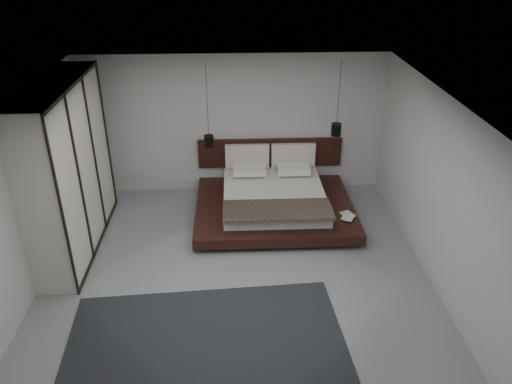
{
  "coord_description": "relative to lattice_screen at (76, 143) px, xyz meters",
  "views": [
    {
      "loc": [
        -0.0,
        -6.39,
        4.81
      ],
      "look_at": [
        0.36,
        1.2,
        0.82
      ],
      "focal_mm": 35.0,
      "sensor_mm": 36.0,
      "label": 1
    }
  ],
  "objects": [
    {
      "name": "book_lower",
      "position": [
        4.88,
        -1.22,
        -1.02
      ],
      "size": [
        0.29,
        0.32,
        0.02
      ],
      "primitive_type": "imported",
      "rotation": [
        0.0,
        0.0,
        0.43
      ],
      "color": "#99724C",
      "rests_on": "bed"
    },
    {
      "name": "rug",
      "position": [
        2.54,
        -4.15,
        -1.29
      ],
      "size": [
        3.8,
        2.82,
        0.02
      ],
      "primitive_type": "cube",
      "rotation": [
        0.0,
        0.0,
        0.06
      ],
      "color": "black",
      "rests_on": "floor"
    },
    {
      "name": "pendant_right",
      "position": [
        4.88,
        -0.07,
        0.2
      ],
      "size": [
        0.19,
        0.19,
        1.42
      ],
      "color": "black",
      "rests_on": "ceiling"
    },
    {
      "name": "wardrobe",
      "position": [
        0.25,
        -1.43,
        0.11
      ],
      "size": [
        0.67,
        2.87,
        2.82
      ],
      "color": "beige",
      "rests_on": "floor"
    },
    {
      "name": "floor",
      "position": [
        2.95,
        -2.45,
        -1.3
      ],
      "size": [
        6.0,
        6.0,
        0.0
      ],
      "primitive_type": "plane",
      "color": "gray",
      "rests_on": "ground"
    },
    {
      "name": "book_upper",
      "position": [
        4.86,
        -1.25,
        -0.99
      ],
      "size": [
        0.31,
        0.34,
        0.02
      ],
      "primitive_type": "imported",
      "rotation": [
        0.0,
        0.0,
        -0.5
      ],
      "color": "#99724C",
      "rests_on": "book_lower"
    },
    {
      "name": "lattice_screen",
      "position": [
        0.0,
        0.0,
        0.0
      ],
      "size": [
        0.05,
        0.9,
        2.6
      ],
      "primitive_type": "cube",
      "color": "black",
      "rests_on": "floor"
    },
    {
      "name": "wall_left",
      "position": [
        -0.05,
        -2.45,
        0.1
      ],
      "size": [
        0.0,
        6.0,
        6.0
      ],
      "primitive_type": "plane",
      "rotation": [
        1.57,
        0.0,
        1.57
      ],
      "color": "#B9B9B7",
      "rests_on": "floor"
    },
    {
      "name": "pendant_left",
      "position": [
        2.48,
        -0.07,
        0.02
      ],
      "size": [
        0.18,
        0.18,
        1.6
      ],
      "color": "black",
      "rests_on": "ceiling"
    },
    {
      "name": "wall_back",
      "position": [
        2.95,
        0.55,
        0.1
      ],
      "size": [
        6.0,
        0.0,
        6.0
      ],
      "primitive_type": "plane",
      "rotation": [
        1.57,
        0.0,
        0.0
      ],
      "color": "#B9B9B7",
      "rests_on": "floor"
    },
    {
      "name": "ceiling",
      "position": [
        2.95,
        -2.45,
        1.5
      ],
      "size": [
        6.0,
        6.0,
        0.0
      ],
      "primitive_type": "plane",
      "rotation": [
        3.14,
        0.0,
        0.0
      ],
      "color": "white",
      "rests_on": "wall_back"
    },
    {
      "name": "wall_front",
      "position": [
        2.95,
        -5.45,
        0.1
      ],
      "size": [
        6.0,
        0.0,
        6.0
      ],
      "primitive_type": "plane",
      "rotation": [
        -1.57,
        0.0,
        0.0
      ],
      "color": "#B9B9B7",
      "rests_on": "floor"
    },
    {
      "name": "bed",
      "position": [
        3.68,
        -0.55,
        -1.0
      ],
      "size": [
        2.92,
        2.45,
        1.1
      ],
      "color": "black",
      "rests_on": "floor"
    },
    {
      "name": "wall_right",
      "position": [
        5.95,
        -2.45,
        0.1
      ],
      "size": [
        0.0,
        6.0,
        6.0
      ],
      "primitive_type": "plane",
      "rotation": [
        1.57,
        0.0,
        -1.57
      ],
      "color": "#B9B9B7",
      "rests_on": "floor"
    }
  ]
}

